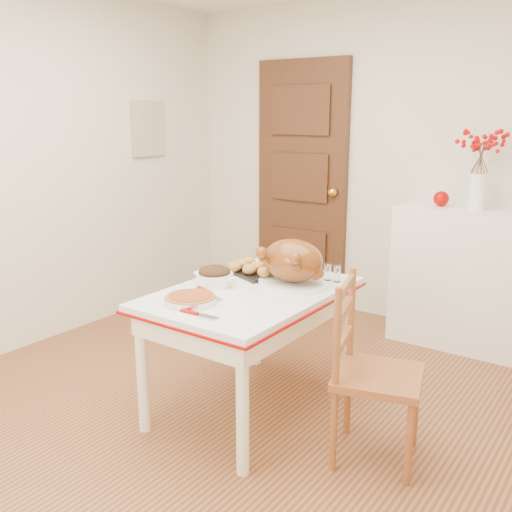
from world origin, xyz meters
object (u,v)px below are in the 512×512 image
Objects in this scene: turkey_platter at (293,263)px; pumpkin_pie at (191,298)px; sideboard at (467,278)px; kitchen_table at (251,351)px; chair_oak at (379,372)px.

pumpkin_pie is at bearing -95.87° from turkey_platter.
sideboard reaches higher than pumpkin_pie.
kitchen_table is at bearing -112.83° from sideboard.
chair_oak is (0.07, -1.68, -0.05)m from sideboard.
turkey_platter is at bearing 56.36° from kitchen_table.
sideboard is 1.68m from chair_oak.
turkey_platter is 1.55× the size of pumpkin_pie.
turkey_platter is (0.14, 0.21, 0.48)m from kitchen_table.
kitchen_table is at bearing -104.38° from turkey_platter.
pumpkin_pie is at bearing -112.25° from sideboard.
chair_oak is at bearing -2.30° from kitchen_table.
kitchen_table is at bearing 70.63° from pumpkin_pie.
sideboard is 0.84× the size of kitchen_table.
kitchen_table is 1.31× the size of chair_oak.
chair_oak reaches higher than pumpkin_pie.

